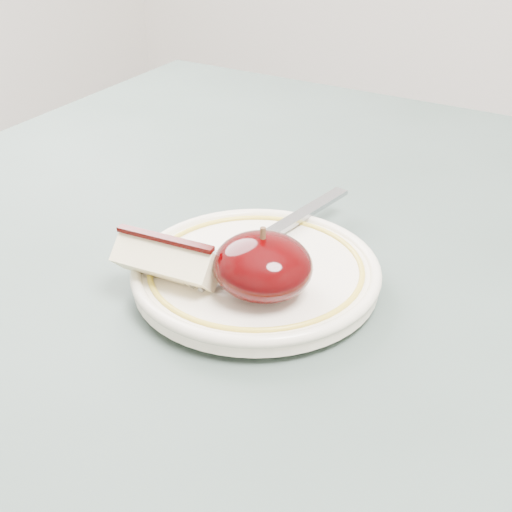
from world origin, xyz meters
The scene contains 5 objects.
table centered at (0.00, 0.00, 0.66)m, with size 0.90×0.90×0.75m.
plate centered at (-0.03, -0.03, 0.76)m, with size 0.18×0.18×0.02m.
apple_half centered at (-0.01, -0.06, 0.79)m, with size 0.07×0.07×0.05m.
apple_wedge centered at (-0.08, -0.08, 0.79)m, with size 0.08×0.04×0.04m.
fork centered at (-0.05, 0.01, 0.77)m, with size 0.05×0.20×0.00m.
Camera 1 is at (0.19, -0.42, 1.04)m, focal length 50.00 mm.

